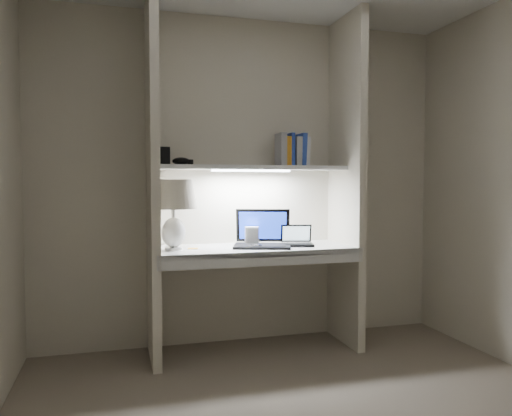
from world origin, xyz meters
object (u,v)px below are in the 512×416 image
object	(u,v)px
laptop_netbook	(297,241)
speaker	(252,236)
table_lamp	(173,203)
book_row	(292,151)
laptop_main	(262,238)

from	to	relation	value
laptop_netbook	speaker	size ratio (longest dim) A/B	1.97
table_lamp	book_row	distance (m)	1.02
table_lamp	speaker	size ratio (longest dim) A/B	3.55
speaker	table_lamp	bearing A→B (deg)	-159.44
book_row	laptop_main	bearing A→B (deg)	-157.59
laptop_main	book_row	xyz separation A→B (m)	(0.27, 0.11, 0.65)
table_lamp	laptop_netbook	world-z (taller)	table_lamp
laptop_netbook	speaker	xyz separation A→B (m)	(-0.32, 0.10, 0.03)
book_row	speaker	bearing A→B (deg)	-173.41
laptop_main	laptop_netbook	size ratio (longest dim) A/B	1.81
laptop_netbook	book_row	distance (m)	0.69
table_lamp	speaker	world-z (taller)	table_lamp
table_lamp	book_row	size ratio (longest dim) A/B	1.96
laptop_main	laptop_netbook	xyz separation A→B (m)	(0.26, -0.03, -0.02)
laptop_main	book_row	bearing A→B (deg)	40.60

